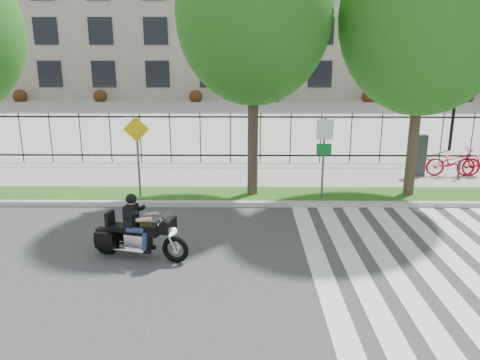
{
  "coord_description": "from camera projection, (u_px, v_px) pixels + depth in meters",
  "views": [
    {
      "loc": [
        0.57,
        -9.21,
        4.47
      ],
      "look_at": [
        0.45,
        3.0,
        1.12
      ],
      "focal_mm": 35.0,
      "sensor_mm": 36.0,
      "label": 1
    }
  ],
  "objects": [
    {
      "name": "ground",
      "position": [
        218.0,
        267.0,
        10.07
      ],
      "size": [
        120.0,
        120.0,
        0.0
      ],
      "primitive_type": "plane",
      "color": "#333335",
      "rests_on": "ground"
    },
    {
      "name": "curb",
      "position": [
        225.0,
        204.0,
        14.01
      ],
      "size": [
        60.0,
        0.2,
        0.15
      ],
      "primitive_type": "cube",
      "color": "#B3B0A9",
      "rests_on": "ground"
    },
    {
      "name": "grass_verge",
      "position": [
        227.0,
        195.0,
        14.83
      ],
      "size": [
        60.0,
        1.5,
        0.15
      ],
      "primitive_type": "cube",
      "color": "#224C13",
      "rests_on": "ground"
    },
    {
      "name": "sidewalk",
      "position": [
        229.0,
        175.0,
        17.24
      ],
      "size": [
        60.0,
        3.5,
        0.15
      ],
      "primitive_type": "cube",
      "color": "#9F9C95",
      "rests_on": "ground"
    },
    {
      "name": "plaza",
      "position": [
        237.0,
        115.0,
        34.17
      ],
      "size": [
        80.0,
        34.0,
        0.1
      ],
      "primitive_type": "cube",
      "color": "#9F9C95",
      "rests_on": "ground"
    },
    {
      "name": "crosswalk_stripes",
      "position": [
        442.0,
        268.0,
        10.03
      ],
      "size": [
        5.7,
        8.0,
        0.01
      ],
      "primitive_type": null,
      "color": "silver",
      "rests_on": "ground"
    },
    {
      "name": "iron_fence",
      "position": [
        230.0,
        138.0,
        18.64
      ],
      "size": [
        30.0,
        0.06,
        2.0
      ],
      "primitive_type": null,
      "color": "black",
      "rests_on": "sidewalk"
    },
    {
      "name": "office_building",
      "position": [
        240.0,
        0.0,
        50.75
      ],
      "size": [
        60.0,
        21.9,
        20.15
      ],
      "color": "gray",
      "rests_on": "ground"
    },
    {
      "name": "lamp_post_right",
      "position": [
        457.0,
        82.0,
        20.7
      ],
      "size": [
        1.06,
        0.7,
        4.25
      ],
      "color": "black",
      "rests_on": "ground"
    },
    {
      "name": "street_tree_1",
      "position": [
        254.0,
        15.0,
        13.38
      ],
      "size": [
        4.53,
        4.53,
        7.97
      ],
      "color": "#34251C",
      "rests_on": "grass_verge"
    },
    {
      "name": "street_tree_2",
      "position": [
        425.0,
        16.0,
        13.35
      ],
      "size": [
        4.94,
        4.94,
        8.15
      ],
      "color": "#34251C",
      "rests_on": "grass_verge"
    },
    {
      "name": "sign_pole_regulatory",
      "position": [
        324.0,
        146.0,
        14.0
      ],
      "size": [
        0.5,
        0.09,
        2.5
      ],
      "color": "#59595B",
      "rests_on": "grass_verge"
    },
    {
      "name": "sign_pole_warning",
      "position": [
        137.0,
        146.0,
        14.06
      ],
      "size": [
        0.78,
        0.09,
        2.49
      ],
      "color": "#59595B",
      "rests_on": "grass_verge"
    },
    {
      "name": "motorcycle_rider",
      "position": [
        139.0,
        233.0,
        10.37
      ],
      "size": [
        2.28,
        1.01,
        1.8
      ],
      "color": "black",
      "rests_on": "ground"
    }
  ]
}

